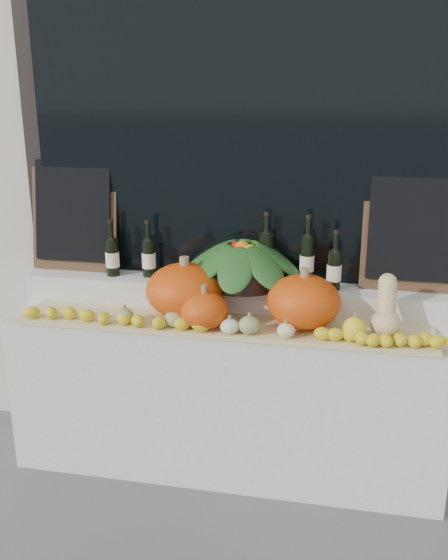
{
  "coord_description": "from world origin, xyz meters",
  "views": [
    {
      "loc": [
        0.58,
        -1.47,
        2.1
      ],
      "look_at": [
        0.0,
        1.45,
        1.12
      ],
      "focal_mm": 40.0,
      "sensor_mm": 36.0,
      "label": 1
    }
  ],
  "objects_px": {
    "pumpkin_left": "(185,290)",
    "produce_bowl": "(242,262)",
    "wine_bottle_tall": "(266,257)",
    "butternut_squash": "(386,311)",
    "pumpkin_right": "(304,301)"
  },
  "relations": [
    {
      "from": "pumpkin_left",
      "to": "produce_bowl",
      "type": "bearing_deg",
      "value": 35.05
    },
    {
      "from": "wine_bottle_tall",
      "to": "pumpkin_left",
      "type": "bearing_deg",
      "value": -148.15
    },
    {
      "from": "pumpkin_left",
      "to": "butternut_squash",
      "type": "bearing_deg",
      "value": -3.44
    },
    {
      "from": "pumpkin_right",
      "to": "butternut_squash",
      "type": "xyz_separation_m",
      "value": [
        0.4,
        -0.03,
        -0.01
      ]
    },
    {
      "from": "produce_bowl",
      "to": "pumpkin_right",
      "type": "bearing_deg",
      "value": -32.41
    },
    {
      "from": "butternut_squash",
      "to": "wine_bottle_tall",
      "type": "bearing_deg",
      "value": 154.17
    },
    {
      "from": "butternut_squash",
      "to": "wine_bottle_tall",
      "type": "xyz_separation_m",
      "value": [
        -0.62,
        0.3,
        0.15
      ]
    },
    {
      "from": "wine_bottle_tall",
      "to": "butternut_squash",
      "type": "bearing_deg",
      "value": -25.83
    },
    {
      "from": "pumpkin_right",
      "to": "wine_bottle_tall",
      "type": "height_order",
      "value": "wine_bottle_tall"
    },
    {
      "from": "produce_bowl",
      "to": "pumpkin_left",
      "type": "bearing_deg",
      "value": -144.95
    },
    {
      "from": "pumpkin_left",
      "to": "produce_bowl",
      "type": "distance_m",
      "value": 0.35
    },
    {
      "from": "butternut_squash",
      "to": "wine_bottle_tall",
      "type": "relative_size",
      "value": 0.77
    },
    {
      "from": "pumpkin_left",
      "to": "produce_bowl",
      "type": "xyz_separation_m",
      "value": [
        0.27,
        0.19,
        0.11
      ]
    },
    {
      "from": "butternut_squash",
      "to": "pumpkin_left",
      "type": "bearing_deg",
      "value": 176.56
    },
    {
      "from": "butternut_squash",
      "to": "produce_bowl",
      "type": "distance_m",
      "value": 0.79
    }
  ]
}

